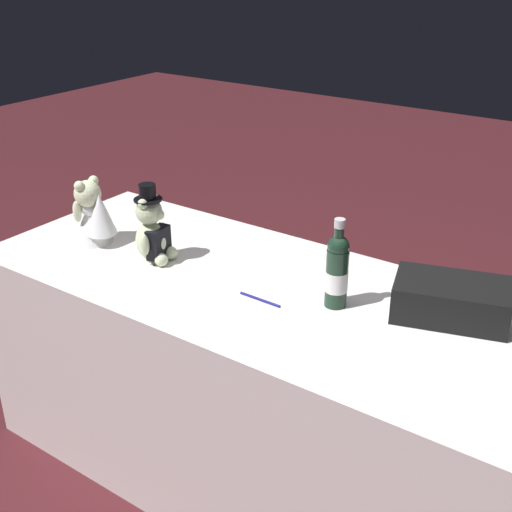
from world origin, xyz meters
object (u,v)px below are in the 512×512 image
at_px(signing_pen, 259,299).
at_px(gift_case_black, 451,300).
at_px(teddy_bear_groom, 152,231).
at_px(champagne_bottle, 337,270).
at_px(teddy_bear_bride, 93,215).

bearing_deg(signing_pen, gift_case_black, 24.96).
bearing_deg(signing_pen, teddy_bear_groom, 176.34).
height_order(champagne_bottle, gift_case_black, champagne_bottle).
distance_m(teddy_bear_groom, teddy_bear_bride, 0.28).
relative_size(teddy_bear_bride, signing_pen, 1.57).
height_order(teddy_bear_groom, signing_pen, teddy_bear_groom).
bearing_deg(gift_case_black, champagne_bottle, -156.86).
height_order(teddy_bear_bride, gift_case_black, teddy_bear_bride).
distance_m(teddy_bear_bride, champagne_bottle, 0.97).
bearing_deg(gift_case_black, teddy_bear_bride, -169.97).
xyz_separation_m(signing_pen, gift_case_black, (0.52, 0.24, 0.05)).
xyz_separation_m(teddy_bear_bride, signing_pen, (0.75, -0.02, -0.11)).
bearing_deg(signing_pen, champagne_bottle, 27.57).
relative_size(teddy_bear_groom, champagne_bottle, 0.97).
distance_m(teddy_bear_bride, signing_pen, 0.76).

